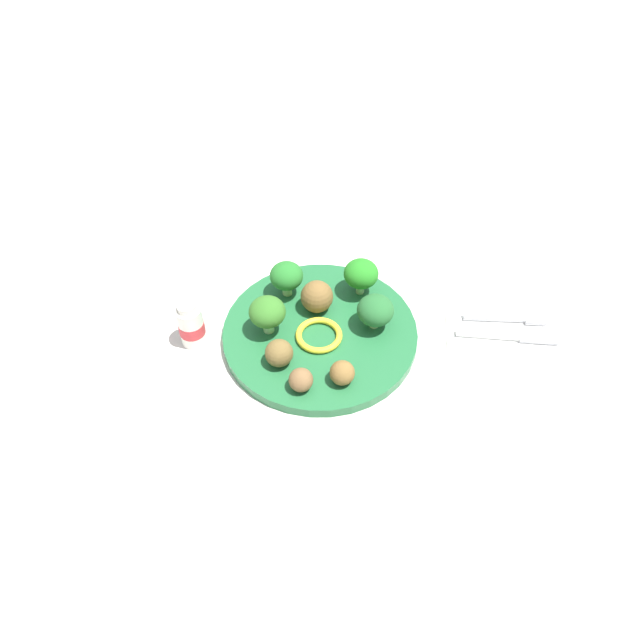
# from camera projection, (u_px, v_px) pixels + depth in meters

# --- Properties ---
(ground_plane) EXTENTS (4.00, 4.00, 0.00)m
(ground_plane) POSITION_uv_depth(u_px,v_px,m) (320.00, 337.00, 0.86)
(ground_plane) COLOR silver
(plate) EXTENTS (0.28, 0.28, 0.02)m
(plate) POSITION_uv_depth(u_px,v_px,m) (320.00, 333.00, 0.86)
(plate) COLOR #236638
(plate) RESTS_ON ground_plane
(broccoli_floret_mid_right) EXTENTS (0.05, 0.05, 0.06)m
(broccoli_floret_mid_right) POSITION_uv_depth(u_px,v_px,m) (361.00, 274.00, 0.88)
(broccoli_floret_mid_right) COLOR #8CC070
(broccoli_floret_mid_right) RESTS_ON plate
(broccoli_floret_front_right) EXTENTS (0.05, 0.05, 0.06)m
(broccoli_floret_front_right) POSITION_uv_depth(u_px,v_px,m) (267.00, 312.00, 0.82)
(broccoli_floret_front_right) COLOR #93CE7D
(broccoli_floret_front_right) RESTS_ON plate
(broccoli_floret_mid_left) EXTENTS (0.05, 0.05, 0.05)m
(broccoli_floret_mid_left) POSITION_uv_depth(u_px,v_px,m) (375.00, 310.00, 0.83)
(broccoli_floret_mid_left) COLOR #91CF72
(broccoli_floret_mid_left) RESTS_ON plate
(broccoli_floret_far_rim) EXTENTS (0.05, 0.05, 0.06)m
(broccoli_floret_far_rim) POSITION_uv_depth(u_px,v_px,m) (286.00, 276.00, 0.88)
(broccoli_floret_far_rim) COLOR #9AD075
(broccoli_floret_far_rim) RESTS_ON plate
(meatball_far_rim) EXTENTS (0.04, 0.04, 0.04)m
(meatball_far_rim) POSITION_uv_depth(u_px,v_px,m) (279.00, 353.00, 0.80)
(meatball_far_rim) COLOR brown
(meatball_far_rim) RESTS_ON plate
(meatball_back_left) EXTENTS (0.05, 0.05, 0.05)m
(meatball_back_left) POSITION_uv_depth(u_px,v_px,m) (317.00, 297.00, 0.86)
(meatball_back_left) COLOR brown
(meatball_back_left) RESTS_ON plate
(meatball_front_left) EXTENTS (0.03, 0.03, 0.03)m
(meatball_front_left) POSITION_uv_depth(u_px,v_px,m) (342.00, 373.00, 0.78)
(meatball_front_left) COLOR brown
(meatball_front_left) RESTS_ON plate
(meatball_front_right) EXTENTS (0.03, 0.03, 0.03)m
(meatball_front_right) POSITION_uv_depth(u_px,v_px,m) (301.00, 380.00, 0.77)
(meatball_front_right) COLOR brown
(meatball_front_right) RESTS_ON plate
(pepper_ring_back_left) EXTENTS (0.08, 0.08, 0.01)m
(pepper_ring_back_left) POSITION_uv_depth(u_px,v_px,m) (317.00, 335.00, 0.84)
(pepper_ring_back_left) COLOR yellow
(pepper_ring_back_left) RESTS_ON plate
(napkin) EXTENTS (0.17, 0.12, 0.01)m
(napkin) POSITION_uv_depth(u_px,v_px,m) (505.00, 329.00, 0.87)
(napkin) COLOR white
(napkin) RESTS_ON ground_plane
(fork) EXTENTS (0.12, 0.02, 0.01)m
(fork) POSITION_uv_depth(u_px,v_px,m) (509.00, 318.00, 0.88)
(fork) COLOR silver
(fork) RESTS_ON napkin
(knife) EXTENTS (0.15, 0.02, 0.01)m
(knife) POSITION_uv_depth(u_px,v_px,m) (512.00, 336.00, 0.85)
(knife) COLOR white
(knife) RESTS_ON napkin
(yogurt_bottle) EXTENTS (0.04, 0.04, 0.07)m
(yogurt_bottle) POSITION_uv_depth(u_px,v_px,m) (191.00, 325.00, 0.83)
(yogurt_bottle) COLOR white
(yogurt_bottle) RESTS_ON ground_plane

